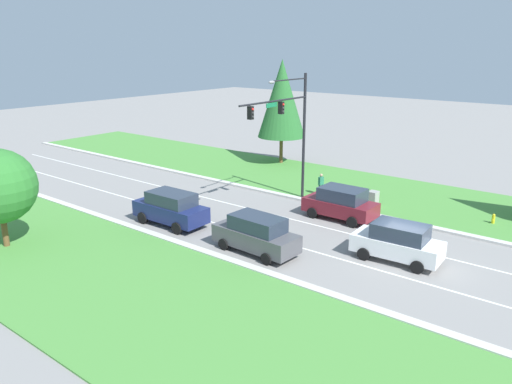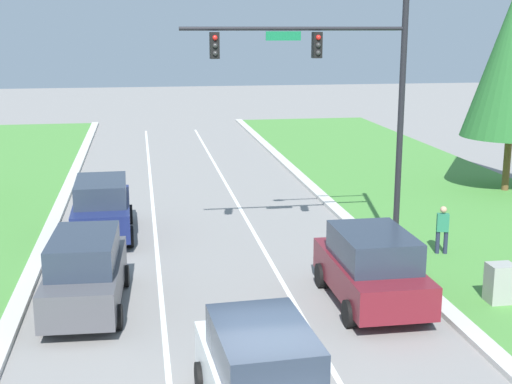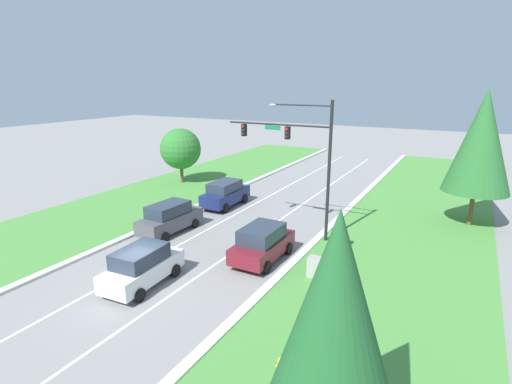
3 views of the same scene
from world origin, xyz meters
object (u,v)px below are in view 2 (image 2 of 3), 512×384
Objects in this scene: graphite_suv at (86,272)px; pedestrian at (442,228)px; traffic_signal_mast at (345,76)px; burgundy_suv at (372,267)px; utility_cabinet at (500,284)px; navy_suv at (102,207)px; white_suv at (262,375)px.

graphite_suv reaches higher than pedestrian.
traffic_signal_mast is 1.93× the size of burgundy_suv.
traffic_signal_mast is 7.93m from utility_cabinet.
traffic_signal_mast reaches higher than utility_cabinet.
graphite_suv reaches higher than utility_cabinet.
graphite_suv is at bearing 172.03° from utility_cabinet.
traffic_signal_mast is 9.86m from navy_suv.
navy_suv is (-7.94, 3.34, -4.79)m from traffic_signal_mast.
burgundy_suv reaches higher than graphite_suv.
pedestrian reaches higher than utility_cabinet.
traffic_signal_mast is 1.81× the size of graphite_suv.
navy_suv is at bearing 157.15° from traffic_signal_mast.
navy_suv is 6.85m from graphite_suv.
navy_suv reaches higher than graphite_suv.
traffic_signal_mast is 10.03m from graphite_suv.
burgundy_suv is at bearing -95.32° from traffic_signal_mast.
traffic_signal_mast reaches higher than graphite_suv.
pedestrian is (3.24, -0.75, -4.95)m from traffic_signal_mast.
graphite_suv is 4.29× the size of utility_cabinet.
graphite_suv is at bearing 173.21° from burgundy_suv.
white_suv is 2.74× the size of pedestrian.
utility_cabinet is at bearing -58.98° from traffic_signal_mast.
navy_suv is at bearing 142.58° from utility_cabinet.
white_suv is 8.91m from utility_cabinet.
utility_cabinet is at bearing 30.12° from white_suv.
graphite_suv is (-8.06, -3.50, -4.84)m from traffic_signal_mast.
graphite_suv is at bearing 29.28° from pedestrian.
white_suv is at bearing -113.79° from traffic_signal_mast.
utility_cabinet is (7.43, 4.89, -0.45)m from white_suv.
pedestrian is (7.62, 9.19, -0.09)m from white_suv.
burgundy_suv is at bearing 60.79° from pedestrian.
graphite_suv is (-3.67, 6.45, 0.01)m from white_suv.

